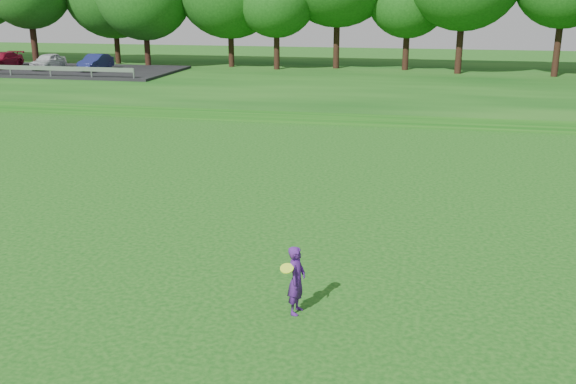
# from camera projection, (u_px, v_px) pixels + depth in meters

# --- Properties ---
(ground) EXTENTS (140.00, 140.00, 0.00)m
(ground) POSITION_uv_depth(u_px,v_px,m) (129.00, 277.00, 14.66)
(ground) COLOR #0D450E
(ground) RESTS_ON ground
(berm) EXTENTS (130.00, 30.00, 0.60)m
(berm) POSITION_uv_depth(u_px,v_px,m) (332.00, 81.00, 46.43)
(berm) COLOR #0D450E
(berm) RESTS_ON ground
(walking_path) EXTENTS (130.00, 1.60, 0.04)m
(walking_path) POSITION_uv_depth(u_px,v_px,m) (295.00, 119.00, 33.39)
(walking_path) COLOR gray
(walking_path) RESTS_ON ground
(parking_lot) EXTENTS (24.00, 9.00, 1.38)m
(parking_lot) POSITION_uv_depth(u_px,v_px,m) (23.00, 66.00, 49.73)
(parking_lot) COLOR black
(parking_lot) RESTS_ON berm
(woman) EXTENTS (0.49, 0.64, 1.43)m
(woman) POSITION_uv_depth(u_px,v_px,m) (297.00, 280.00, 12.81)
(woman) COLOR #461971
(woman) RESTS_ON ground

